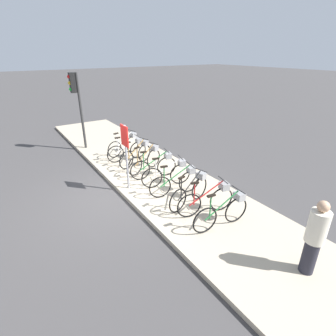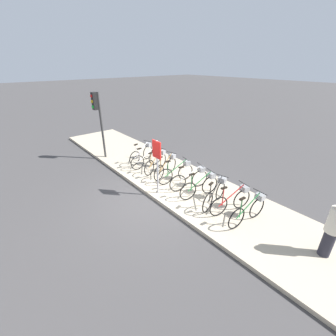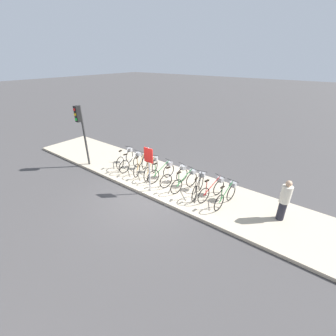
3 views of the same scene
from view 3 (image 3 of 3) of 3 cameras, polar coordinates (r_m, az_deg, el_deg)
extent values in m
plane|color=#423F3F|center=(9.41, -5.03, -7.47)|extent=(120.00, 120.00, 0.00)
cube|color=#B7A88E|center=(10.34, 0.38, -3.60)|extent=(17.65, 2.94, 0.12)
torus|color=black|center=(11.51, -12.08, 1.24)|extent=(0.20, 0.65, 0.66)
torus|color=black|center=(12.18, -9.74, 2.91)|extent=(0.20, 0.65, 0.66)
cylinder|color=silver|center=(11.74, -10.99, 3.28)|extent=(0.26, 0.90, 0.56)
cylinder|color=silver|center=(11.48, -11.88, 2.82)|extent=(0.04, 0.04, 0.59)
cube|color=black|center=(11.36, -12.03, 4.27)|extent=(0.12, 0.21, 0.04)
cylinder|color=#262626|center=(11.97, -9.95, 5.36)|extent=(0.45, 0.14, 0.02)
cube|color=gray|center=(12.08, -9.75, 4.62)|extent=(0.28, 0.25, 0.18)
torus|color=black|center=(11.07, -11.05, 0.30)|extent=(0.07, 0.66, 0.66)
torus|color=black|center=(11.58, -7.63, 1.79)|extent=(0.07, 0.66, 0.66)
cylinder|color=silver|center=(11.21, -9.40, 2.28)|extent=(0.08, 0.92, 0.56)
cylinder|color=silver|center=(11.01, -10.68, 1.89)|extent=(0.03, 0.03, 0.59)
cube|color=black|center=(10.89, -10.82, 3.40)|extent=(0.08, 0.20, 0.04)
cylinder|color=#262626|center=(11.36, -7.79, 4.35)|extent=(0.46, 0.05, 0.02)
cube|color=gray|center=(11.46, -7.55, 3.57)|extent=(0.25, 0.21, 0.18)
torus|color=black|center=(10.62, -7.96, -0.62)|extent=(0.24, 0.64, 0.66)
torus|color=black|center=(11.34, -5.94, 1.33)|extent=(0.24, 0.64, 0.66)
cylinder|color=olive|center=(10.86, -6.99, 1.64)|extent=(0.31, 0.88, 0.56)
cylinder|color=olive|center=(10.59, -7.76, 1.09)|extent=(0.04, 0.04, 0.59)
cube|color=black|center=(10.46, -7.86, 2.65)|extent=(0.13, 0.21, 0.04)
cylinder|color=#262626|center=(11.12, -6.07, 3.94)|extent=(0.45, 0.16, 0.02)
cube|color=gray|center=(11.23, -5.92, 3.16)|extent=(0.29, 0.26, 0.18)
torus|color=black|center=(10.24, -5.38, -1.55)|extent=(0.22, 0.64, 0.66)
torus|color=black|center=(10.97, -3.38, 0.52)|extent=(0.22, 0.64, 0.66)
cylinder|color=olive|center=(10.48, -4.39, 0.80)|extent=(0.30, 0.89, 0.56)
cylinder|color=olive|center=(10.21, -5.15, 0.22)|extent=(0.04, 0.04, 0.59)
cube|color=black|center=(10.07, -5.22, 1.82)|extent=(0.12, 0.21, 0.04)
cylinder|color=#262626|center=(10.73, -3.46, 3.20)|extent=(0.45, 0.16, 0.02)
cube|color=gray|center=(10.85, -3.33, 2.40)|extent=(0.29, 0.26, 0.18)
torus|color=black|center=(9.99, -3.76, -2.26)|extent=(0.17, 0.65, 0.66)
torus|color=black|center=(10.48, 0.16, -0.72)|extent=(0.17, 0.65, 0.66)
cylinder|color=#267238|center=(10.11, -1.77, -0.15)|extent=(0.23, 0.90, 0.56)
cylinder|color=#267238|center=(9.92, -3.24, -0.54)|extent=(0.04, 0.04, 0.59)
cube|color=black|center=(9.78, -3.28, 1.11)|extent=(0.11, 0.21, 0.04)
cylinder|color=#262626|center=(10.24, 0.17, 2.06)|extent=(0.45, 0.12, 0.02)
cube|color=gray|center=(10.35, 0.37, 1.20)|extent=(0.28, 0.25, 0.18)
torus|color=black|center=(9.64, -0.54, -3.34)|extent=(0.21, 0.64, 0.66)
torus|color=black|center=(10.13, 3.55, -1.80)|extent=(0.21, 0.64, 0.66)
cylinder|color=silver|center=(9.75, 1.57, -1.20)|extent=(0.28, 0.89, 0.56)
cylinder|color=silver|center=(9.56, 0.05, -1.58)|extent=(0.04, 0.04, 0.59)
cube|color=black|center=(9.42, 0.05, 0.11)|extent=(0.12, 0.21, 0.04)
cylinder|color=#262626|center=(9.88, 3.63, 1.05)|extent=(0.45, 0.15, 0.02)
cube|color=gray|center=(9.99, 3.82, 0.16)|extent=(0.28, 0.26, 0.18)
torus|color=black|center=(9.25, 2.15, -4.76)|extent=(0.17, 0.65, 0.66)
torus|color=black|center=(9.81, 5.99, -2.93)|extent=(0.17, 0.65, 0.66)
cylinder|color=#267238|center=(9.39, 4.18, -2.43)|extent=(0.21, 0.90, 0.56)
cylinder|color=#267238|center=(9.17, 2.75, -2.92)|extent=(0.04, 0.04, 0.59)
cube|color=black|center=(9.02, 2.79, -1.17)|extent=(0.11, 0.21, 0.04)
cylinder|color=#262626|center=(9.55, 6.14, -0.02)|extent=(0.46, 0.11, 0.02)
cube|color=gray|center=(9.66, 6.29, -0.91)|extent=(0.27, 0.24, 0.18)
torus|color=black|center=(8.86, 6.73, -6.47)|extent=(0.19, 0.65, 0.66)
torus|color=black|center=(9.60, 8.38, -3.77)|extent=(0.19, 0.65, 0.66)
cylinder|color=black|center=(9.09, 7.69, -3.65)|extent=(0.24, 0.90, 0.56)
cylinder|color=black|center=(8.81, 7.08, -4.45)|extent=(0.04, 0.04, 0.59)
cube|color=black|center=(8.65, 7.20, -2.66)|extent=(0.11, 0.21, 0.04)
cylinder|color=#262626|center=(9.34, 8.60, -0.81)|extent=(0.45, 0.13, 0.02)
cube|color=gray|center=(9.47, 8.61, -1.68)|extent=(0.28, 0.25, 0.18)
torus|color=black|center=(8.79, 9.02, -6.92)|extent=(0.19, 0.65, 0.66)
torus|color=black|center=(9.40, 12.72, -4.90)|extent=(0.19, 0.65, 0.66)
cylinder|color=red|center=(8.95, 11.08, -4.45)|extent=(0.24, 0.90, 0.56)
cylinder|color=red|center=(8.72, 9.70, -5.00)|extent=(0.04, 0.04, 0.59)
cube|color=black|center=(8.56, 9.86, -3.20)|extent=(0.11, 0.21, 0.04)
cylinder|color=#262626|center=(9.13, 13.07, -1.91)|extent=(0.45, 0.13, 0.02)
cube|color=gray|center=(9.25, 13.15, -2.82)|extent=(0.28, 0.25, 0.18)
torus|color=black|center=(8.50, 12.80, -8.60)|extent=(0.10, 0.66, 0.66)
torus|color=black|center=(9.18, 15.72, -6.11)|extent=(0.10, 0.66, 0.66)
cylinder|color=#267238|center=(8.70, 14.52, -5.86)|extent=(0.12, 0.92, 0.56)
cylinder|color=#267238|center=(8.43, 13.44, -6.59)|extent=(0.03, 0.03, 0.59)
cube|color=black|center=(8.27, 13.67, -4.75)|extent=(0.09, 0.21, 0.04)
cylinder|color=#262626|center=(8.90, 16.16, -3.07)|extent=(0.46, 0.07, 0.02)
cube|color=gray|center=(9.03, 16.16, -3.98)|extent=(0.26, 0.22, 0.18)
cylinder|color=#23232D|center=(8.80, 26.86, -9.62)|extent=(0.26, 0.26, 0.70)
cylinder|color=beige|center=(8.46, 27.77, -5.95)|extent=(0.34, 0.34, 0.63)
sphere|color=tan|center=(8.27, 28.37, -3.51)|extent=(0.20, 0.20, 0.20)
cylinder|color=#2D2D2D|center=(12.09, -20.40, 7.54)|extent=(0.10, 0.10, 3.06)
cube|color=black|center=(11.71, -22.03, 12.61)|extent=(0.24, 0.20, 0.75)
sphere|color=red|center=(11.62, -22.64, 13.56)|extent=(0.14, 0.14, 0.14)
sphere|color=gold|center=(11.66, -22.45, 12.46)|extent=(0.14, 0.14, 0.14)
sphere|color=green|center=(11.71, -22.25, 11.38)|extent=(0.14, 0.14, 0.14)
cylinder|color=#99999E|center=(9.14, -4.75, -0.60)|extent=(0.06, 0.06, 1.95)
cube|color=red|center=(8.84, -5.00, 3.25)|extent=(0.44, 0.03, 0.60)
camera|label=1|loc=(3.54, 49.98, -5.30)|focal=28.00mm
camera|label=2|loc=(2.07, 34.08, -3.36)|focal=24.00mm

